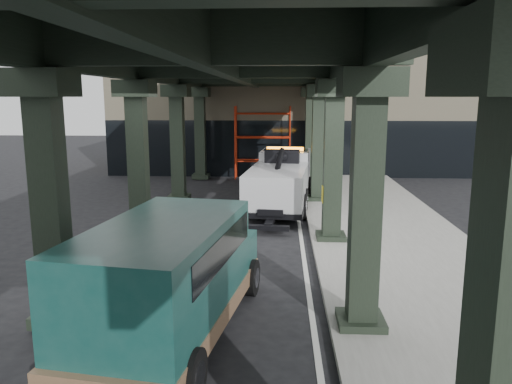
# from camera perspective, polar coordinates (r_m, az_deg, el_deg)

# --- Properties ---
(ground) EXTENTS (90.00, 90.00, 0.00)m
(ground) POSITION_cam_1_polar(r_m,az_deg,el_deg) (13.94, -1.49, -8.03)
(ground) COLOR black
(ground) RESTS_ON ground
(sidewalk) EXTENTS (5.00, 40.00, 0.15)m
(sidewalk) POSITION_cam_1_polar(r_m,az_deg,el_deg) (16.16, 15.26, -5.47)
(sidewalk) COLOR gray
(sidewalk) RESTS_ON ground
(lane_stripe) EXTENTS (0.12, 38.00, 0.01)m
(lane_stripe) POSITION_cam_1_polar(r_m,az_deg,el_deg) (15.82, 5.25, -5.74)
(lane_stripe) COLOR silver
(lane_stripe) RESTS_ON ground
(viaduct) EXTENTS (7.40, 32.00, 6.40)m
(viaduct) POSITION_cam_1_polar(r_m,az_deg,el_deg) (15.25, -2.56, 14.42)
(viaduct) COLOR black
(viaduct) RESTS_ON ground
(building) EXTENTS (22.00, 10.00, 8.00)m
(building) POSITION_cam_1_polar(r_m,az_deg,el_deg) (33.17, 4.64, 9.92)
(building) COLOR #C6B793
(building) RESTS_ON ground
(scaffolding) EXTENTS (3.08, 0.88, 4.00)m
(scaffolding) POSITION_cam_1_polar(r_m,az_deg,el_deg) (27.91, 0.78, 5.90)
(scaffolding) COLOR #B5260E
(scaffolding) RESTS_ON ground
(tow_truck) EXTENTS (2.81, 7.66, 2.46)m
(tow_truck) POSITION_cam_1_polar(r_m,az_deg,el_deg) (20.51, 2.91, 1.55)
(tow_truck) COLOR black
(tow_truck) RESTS_ON ground
(towed_van) EXTENTS (3.02, 5.98, 2.32)m
(towed_van) POSITION_cam_1_polar(r_m,az_deg,el_deg) (9.48, -9.73, -9.41)
(towed_van) COLOR #12413C
(towed_van) RESTS_ON ground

